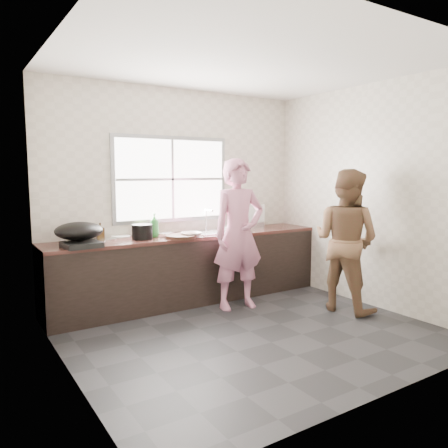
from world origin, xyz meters
TOP-DOWN VIEW (x-y plane):
  - floor at (0.00, 0.00)m, footprint 3.60×3.20m
  - ceiling at (0.00, 0.00)m, footprint 3.60×3.20m
  - wall_back at (0.00, 1.60)m, footprint 3.60×0.01m
  - wall_left at (-1.80, 0.00)m, footprint 0.01×3.20m
  - wall_right at (1.80, 0.00)m, footprint 0.01×3.20m
  - wall_front at (0.00, -1.60)m, footprint 3.60×0.01m
  - cabinet at (0.00, 1.29)m, footprint 3.60×0.62m
  - countertop at (0.00, 1.29)m, footprint 3.60×0.64m
  - sink at (0.35, 1.29)m, footprint 0.55×0.45m
  - faucet at (0.35, 1.49)m, footprint 0.02×0.02m
  - window_frame at (-0.10, 1.59)m, footprint 1.60×0.05m
  - window_glazing at (-0.10, 1.57)m, footprint 1.50×0.01m
  - woman at (0.36, 0.74)m, footprint 0.66×0.48m
  - person_side at (1.39, -0.02)m, footprint 0.81×0.94m
  - cutting_board at (-0.24, 1.08)m, footprint 0.48×0.48m
  - cleaver at (-0.33, 1.28)m, footprint 0.21×0.15m
  - bowl_mince at (-0.09, 1.08)m, footprint 0.26×0.26m
  - bowl_crabs at (0.67, 1.23)m, footprint 0.22×0.22m
  - bowl_held at (0.53, 1.29)m, footprint 0.23×0.23m
  - black_pot at (-0.65, 1.25)m, footprint 0.28×0.28m
  - plate_food at (-0.82, 1.52)m, footprint 0.27×0.27m
  - bottle_green at (-0.46, 1.33)m, footprint 0.12×0.12m
  - bottle_brown_tall at (-1.07, 1.52)m, footprint 0.09×0.09m
  - bottle_brown_short at (-0.48, 1.39)m, footprint 0.12×0.12m
  - glass_jar at (-0.73, 1.26)m, footprint 0.08×0.08m
  - burner at (-1.40, 1.08)m, footprint 0.39×0.39m
  - wok at (-1.39, 1.21)m, footprint 0.54×0.54m
  - dish_rack at (1.00, 1.47)m, footprint 0.48×0.38m
  - pot_lid_left at (-1.18, 1.37)m, footprint 0.28×0.28m
  - pot_lid_right at (-1.01, 1.47)m, footprint 0.30×0.30m

SIDE VIEW (x-z plane):
  - floor at x=0.00m, z-range -0.01..0.00m
  - cabinet at x=0.00m, z-range 0.00..0.82m
  - person_side at x=1.39m, z-range 0.00..1.68m
  - countertop at x=0.00m, z-range 0.82..0.86m
  - woman at x=0.36m, z-range 0.00..1.68m
  - sink at x=0.35m, z-range 0.85..0.88m
  - pot_lid_right at x=-1.01m, z-range 0.86..0.87m
  - pot_lid_left at x=-1.18m, z-range 0.86..0.87m
  - plate_food at x=-0.82m, z-range 0.86..0.88m
  - cutting_board at x=-0.24m, z-range 0.86..0.90m
  - burner at x=-1.40m, z-range 0.86..0.91m
  - bowl_mince at x=-0.09m, z-range 0.86..0.92m
  - bowl_held at x=0.53m, z-range 0.86..0.93m
  - bowl_crabs at x=0.67m, z-range 0.86..0.93m
  - cleaver at x=-0.33m, z-range 0.90..0.91m
  - glass_jar at x=-0.73m, z-range 0.86..0.95m
  - bottle_brown_short at x=-0.48m, z-range 0.86..1.02m
  - black_pot at x=-0.65m, z-range 0.86..1.03m
  - bottle_brown_tall at x=-1.07m, z-range 0.86..1.03m
  - bottle_green at x=-0.46m, z-range 0.86..1.15m
  - faucet at x=0.35m, z-range 0.86..1.16m
  - wok at x=-1.39m, z-range 0.92..1.11m
  - dish_rack at x=1.00m, z-range 0.86..1.19m
  - wall_back at x=0.00m, z-range 0.00..2.70m
  - wall_left at x=-1.80m, z-range 0.00..2.70m
  - wall_right at x=1.80m, z-range 0.00..2.70m
  - wall_front at x=0.00m, z-range 0.00..2.70m
  - window_glazing at x=-0.10m, z-range 1.05..2.05m
  - window_frame at x=-0.10m, z-range 1.00..2.10m
  - ceiling at x=0.00m, z-range 2.70..2.71m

